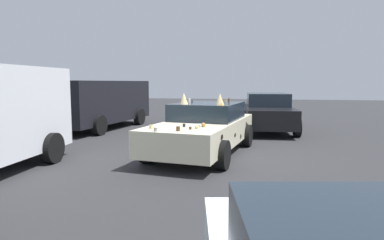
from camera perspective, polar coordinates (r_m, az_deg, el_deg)
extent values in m
plane|color=#2D2D30|center=(9.07, 1.87, -5.70)|extent=(60.00, 60.00, 0.00)
cube|color=beige|center=(8.97, 1.88, -2.06)|extent=(4.86, 2.48, 0.61)
cube|color=#1E2833|center=(9.31, 2.71, 1.52)|extent=(2.32, 1.94, 0.45)
cylinder|color=black|center=(7.40, 5.20, -5.89)|extent=(0.68, 0.32, 0.65)
cylinder|color=black|center=(8.04, -7.52, -4.93)|extent=(0.68, 0.32, 0.65)
cylinder|color=black|center=(10.17, 9.28, -2.59)|extent=(0.68, 0.32, 0.65)
cylinder|color=black|center=(10.64, -0.42, -2.11)|extent=(0.68, 0.32, 0.65)
ellipsoid|color=black|center=(10.03, 9.07, -1.88)|extent=(0.15, 0.04, 0.12)
ellipsoid|color=black|center=(8.61, 7.29, -2.54)|extent=(0.17, 0.05, 0.10)
ellipsoid|color=black|center=(10.24, 9.34, -0.86)|extent=(0.11, 0.04, 0.11)
ellipsoid|color=black|center=(10.55, -0.47, -1.45)|extent=(0.15, 0.04, 0.10)
ellipsoid|color=black|center=(10.04, 9.13, -0.71)|extent=(0.12, 0.04, 0.15)
ellipsoid|color=black|center=(9.33, -3.23, -1.50)|extent=(0.19, 0.05, 0.12)
ellipsoid|color=black|center=(9.32, 8.22, -2.77)|extent=(0.12, 0.04, 0.13)
ellipsoid|color=black|center=(7.32, 5.07, -2.88)|extent=(0.18, 0.05, 0.12)
ellipsoid|color=black|center=(9.40, -3.08, -2.08)|extent=(0.18, 0.05, 0.15)
sphere|color=#A87A38|center=(7.67, 1.93, -0.82)|extent=(0.10, 0.10, 0.10)
cylinder|color=tan|center=(7.42, -6.95, -1.15)|extent=(0.07, 0.07, 0.09)
sphere|color=silver|center=(7.64, 1.32, -0.92)|extent=(0.08, 0.08, 0.08)
cylinder|color=gray|center=(7.02, -6.14, -1.60)|extent=(0.09, 0.09, 0.08)
cylinder|color=black|center=(7.68, -1.34, -0.91)|extent=(0.06, 0.06, 0.07)
sphere|color=tan|center=(7.34, 0.77, -1.23)|extent=(0.08, 0.08, 0.08)
cylinder|color=#51381E|center=(7.05, -2.36, -1.47)|extent=(0.11, 0.11, 0.10)
sphere|color=#51381E|center=(7.26, -0.28, -1.34)|extent=(0.07, 0.07, 0.07)
cone|color=orange|center=(8.32, 5.00, 2.73)|extent=(0.07, 0.07, 0.07)
cone|color=black|center=(9.58, 0.03, 3.25)|extent=(0.08, 0.08, 0.08)
cylinder|color=gray|center=(9.80, 5.61, 3.20)|extent=(0.12, 0.12, 0.05)
cylinder|color=#51381E|center=(9.85, 5.62, 3.26)|extent=(0.09, 0.09, 0.07)
cylinder|color=silver|center=(9.52, -0.49, 3.32)|extent=(0.08, 0.08, 0.11)
cylinder|color=#A87A38|center=(9.34, 4.30, 3.15)|extent=(0.05, 0.05, 0.08)
cylinder|color=#51381E|center=(9.72, 6.23, 3.34)|extent=(0.07, 0.07, 0.11)
cone|color=#A87A38|center=(9.97, 4.60, 3.37)|extent=(0.10, 0.10, 0.09)
cone|color=#D8BC7F|center=(8.60, 4.72, 3.57)|extent=(0.22, 0.22, 0.29)
cone|color=#D8BC7F|center=(8.91, -1.38, 3.68)|extent=(0.22, 0.22, 0.29)
cube|color=#1E2833|center=(9.27, -27.44, 4.21)|extent=(0.18, 1.75, 0.70)
cylinder|color=black|center=(8.63, -22.48, -4.37)|extent=(0.73, 0.27, 0.72)
cube|color=black|center=(14.39, -15.30, 3.10)|extent=(5.56, 2.56, 1.65)
cube|color=#1E2833|center=(12.83, -19.90, 4.05)|extent=(0.32, 1.71, 0.59)
cylinder|color=black|center=(12.57, -15.35, -0.88)|extent=(0.74, 0.32, 0.72)
cylinder|color=black|center=(13.74, -22.35, -0.52)|extent=(0.74, 0.32, 0.72)
cylinder|color=black|center=(15.35, -8.83, 0.56)|extent=(0.74, 0.32, 0.72)
cylinder|color=black|center=(16.33, -15.11, 0.76)|extent=(0.74, 0.32, 0.72)
cube|color=black|center=(13.53, 12.70, 0.83)|extent=(4.53, 1.96, 0.68)
cube|color=#1E2833|center=(13.87, 12.62, 3.41)|extent=(2.19, 1.69, 0.50)
cylinder|color=black|center=(12.32, 17.29, -1.20)|extent=(0.68, 0.26, 0.67)
cylinder|color=black|center=(12.14, 9.14, -1.10)|extent=(0.68, 0.26, 0.67)
cylinder|color=black|center=(15.02, 15.52, 0.17)|extent=(0.68, 0.26, 0.67)
cylinder|color=black|center=(14.87, 8.84, 0.27)|extent=(0.68, 0.26, 0.67)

